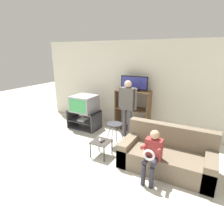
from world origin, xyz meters
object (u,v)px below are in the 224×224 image
object	(u,v)px
television_flat	(134,84)
folding_stool	(115,127)
tv_stand	(84,119)
media_shelf	(132,110)
remote_control_white	(100,140)
television_main	(84,103)
remote_control_black	(103,141)
couch	(166,155)
person_seated_child	(152,152)
person_standing_adult	(127,104)
snack_table	(101,143)

from	to	relation	value
television_flat	folding_stool	bearing A→B (deg)	-91.22
tv_stand	media_shelf	world-z (taller)	media_shelf
media_shelf	remote_control_white	xyz separation A→B (m)	(-0.08, -1.73, -0.24)
television_main	remote_control_black	world-z (taller)	television_main
couch	person_seated_child	world-z (taller)	person_seated_child
television_flat	remote_control_black	size ratio (longest dim) A/B	5.58
person_standing_adult	person_seated_child	world-z (taller)	person_standing_adult
person_standing_adult	person_seated_child	distance (m)	1.95
tv_stand	folding_stool	size ratio (longest dim) A/B	1.56
tv_stand	television_flat	distance (m)	1.89
television_flat	folding_stool	distance (m)	1.46
tv_stand	person_seated_child	distance (m)	2.98
snack_table	person_seated_child	xyz separation A→B (m)	(1.24, -0.26, 0.25)
remote_control_black	person_standing_adult	world-z (taller)	person_standing_adult
television_flat	snack_table	world-z (taller)	television_flat
remote_control_black	remote_control_white	world-z (taller)	same
television_flat	person_standing_adult	world-z (taller)	television_flat
snack_table	media_shelf	bearing A→B (deg)	89.28
television_main	remote_control_black	bearing A→B (deg)	-41.33
television_flat	remote_control_white	size ratio (longest dim) A/B	5.58
folding_stool	snack_table	size ratio (longest dim) A/B	1.48
television_flat	person_seated_child	distance (m)	2.47
tv_stand	remote_control_white	xyz separation A→B (m)	(1.30, -1.16, 0.11)
folding_stool	couch	xyz separation A→B (m)	(1.37, -0.35, -0.22)
folding_stool	remote_control_black	xyz separation A→B (m)	(0.01, -0.60, -0.12)
snack_table	person_seated_child	bearing A→B (deg)	-11.88
tv_stand	folding_stool	bearing A→B (deg)	-23.25
media_shelf	remote_control_black	size ratio (longest dim) A/B	8.44
couch	person_standing_adult	size ratio (longest dim) A/B	1.14
tv_stand	couch	world-z (taller)	couch
remote_control_white	person_seated_child	distance (m)	1.34
remote_control_black	television_main	bearing A→B (deg)	141.31
tv_stand	person_seated_child	bearing A→B (deg)	-29.18
tv_stand	person_standing_adult	xyz separation A→B (m)	(1.42, 0.07, 0.68)
television_main	media_shelf	world-z (taller)	media_shelf
tv_stand	folding_stool	xyz separation A→B (m)	(1.38, -0.59, 0.23)
folding_stool	person_seated_child	bearing A→B (deg)	-35.16
television_main	remote_control_white	distance (m)	1.78
tv_stand	person_seated_child	size ratio (longest dim) A/B	0.97
television_main	couch	xyz separation A→B (m)	(2.73, -0.96, -0.51)
remote_control_white	person_standing_adult	xyz separation A→B (m)	(0.13, 1.23, 0.57)
television_flat	remote_control_white	distance (m)	2.00
media_shelf	person_standing_adult	bearing A→B (deg)	-84.13
snack_table	remote_control_white	world-z (taller)	remote_control_white
folding_stool	person_standing_adult	distance (m)	0.80
snack_table	couch	size ratio (longest dim) A/B	0.22
television_main	remote_control_white	world-z (taller)	television_main
remote_control_white	couch	xyz separation A→B (m)	(1.46, 0.22, -0.10)
media_shelf	tv_stand	bearing A→B (deg)	-157.42
tv_stand	folding_stool	distance (m)	1.52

